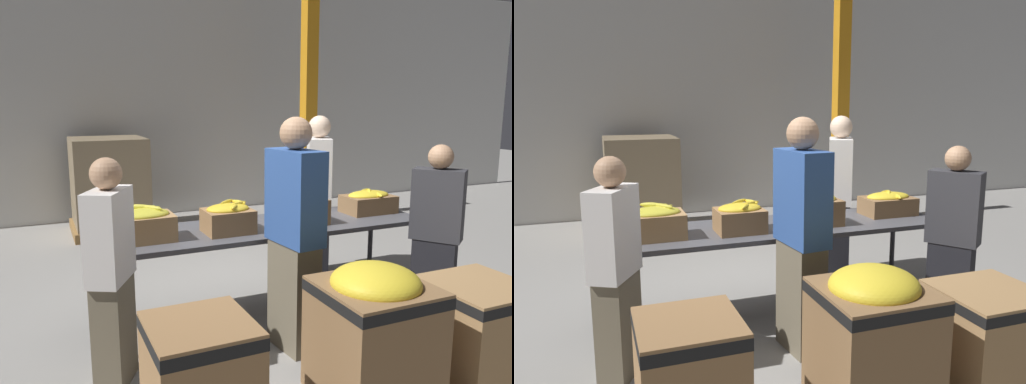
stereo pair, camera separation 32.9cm
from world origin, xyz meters
TOP-DOWN VIEW (x-y plane):
  - ground_plane at (0.00, 0.00)m, footprint 30.00×30.00m
  - wall_back at (0.00, 4.35)m, footprint 16.00×0.08m
  - sorting_table at (0.00, 0.00)m, footprint 2.96×0.81m
  - banana_box_0 at (-1.05, -0.05)m, footprint 0.46×0.33m
  - banana_box_1 at (-0.36, -0.09)m, footprint 0.39×0.33m
  - banana_box_2 at (0.34, -0.09)m, footprint 0.40×0.29m
  - banana_box_3 at (1.15, 0.05)m, footprint 0.49×0.35m
  - volunteer_0 at (-1.39, -0.62)m, footprint 0.37×0.46m
  - volunteer_1 at (1.27, -0.73)m, footprint 0.41×0.45m
  - volunteer_2 at (0.94, 0.65)m, footprint 0.41×0.52m
  - volunteer_3 at (-0.06, -0.68)m, footprint 0.29×0.50m
  - donation_bin_0 at (-1.06, -1.48)m, footprint 0.56×0.56m
  - donation_bin_1 at (0.08, -1.48)m, footprint 0.66×0.66m
  - donation_bin_2 at (0.97, -1.48)m, footprint 0.66×0.66m
  - support_pillar at (2.11, 2.91)m, footprint 0.20×0.20m
  - pallet_stack_0 at (-0.83, 3.47)m, footprint 1.10×1.10m

SIDE VIEW (x-z plane):
  - ground_plane at x=0.00m, z-range 0.00..0.00m
  - donation_bin_2 at x=0.97m, z-range 0.03..0.66m
  - donation_bin_0 at x=-1.06m, z-range 0.03..0.76m
  - donation_bin_1 at x=0.08m, z-range 0.03..0.92m
  - pallet_stack_0 at x=-0.83m, z-range -0.01..1.35m
  - sorting_table at x=0.00m, z-range 0.35..1.16m
  - volunteer_1 at x=1.27m, z-range 0.00..1.53m
  - volunteer_0 at x=-1.39m, z-range 0.00..1.53m
  - volunteer_2 at x=0.94m, z-range -0.01..1.73m
  - volunteer_3 at x=-0.06m, z-range -0.01..1.77m
  - banana_box_3 at x=1.15m, z-range 0.80..1.03m
  - banana_box_1 at x=-0.36m, z-range 0.80..1.06m
  - banana_box_0 at x=-1.05m, z-range 0.80..1.08m
  - banana_box_2 at x=0.34m, z-range 0.80..1.10m
  - wall_back at x=0.00m, z-range 0.00..4.00m
  - support_pillar at x=2.11m, z-range 0.00..4.00m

